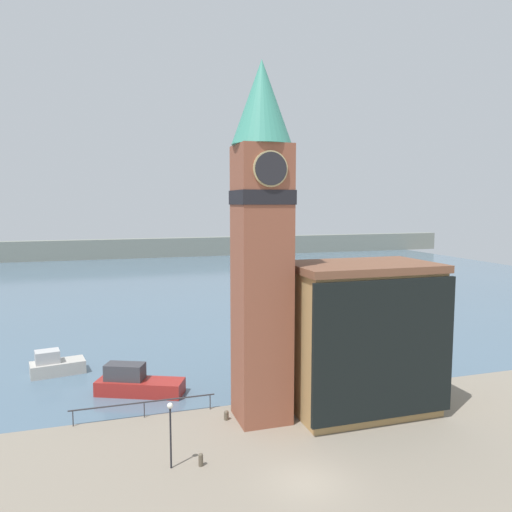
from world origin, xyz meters
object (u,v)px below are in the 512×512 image
Objects in this scene: boat_near at (136,383)px; mooring_bollard_far at (226,415)px; clock_tower at (262,234)px; mooring_bollard_near at (201,459)px; boat_far at (55,365)px; lamp_post at (170,422)px; pier_building at (362,337)px.

mooring_bollard_far is at bearing -26.25° from boat_near.
clock_tower is at bearing -10.88° from mooring_bollard_far.
mooring_bollard_near is 1.14× the size of mooring_bollard_far.
boat_far is 6.22× the size of mooring_bollard_near.
boat_near is at bearing 129.88° from mooring_bollard_far.
lamp_post is at bearing 170.24° from mooring_bollard_near.
pier_building is at bearing -43.90° from boat_far.
clock_tower is at bearing -17.93° from boat_near.
pier_building is (7.01, -0.69, -7.16)m from clock_tower.
boat_far is at bearing 146.02° from pier_building.
clock_tower is 12.18m from mooring_bollard_far.
clock_tower is 3.44× the size of boat_near.
pier_building is 2.79× the size of lamp_post.
lamp_post is at bearing -145.59° from clock_tower.
lamp_post is at bearing -60.98° from boat_near.
boat_far is (-13.80, 13.34, -11.53)m from clock_tower.
lamp_post is at bearing -130.94° from mooring_bollard_far.
mooring_bollard_near reaches higher than mooring_bollard_far.
boat_near is 11.93m from mooring_bollard_near.
boat_far is at bearing 131.72° from mooring_bollard_far.
boat_far is (-6.16, 6.51, -0.06)m from boat_near.
boat_far is at bearing 135.98° from clock_tower.
mooring_bollard_far is at bearing -58.20° from boat_far.
mooring_bollard_far is (5.34, -6.39, -0.49)m from boat_near.
pier_building reaches higher than mooring_bollard_near.
boat_near is at bearing 102.58° from mooring_bollard_near.
boat_near is at bearing 152.84° from pier_building.
mooring_bollard_far is 0.18× the size of lamp_post.
mooring_bollard_far is at bearing 62.41° from mooring_bollard_near.
boat_far is 17.29m from mooring_bollard_far.
pier_building is 10.54m from mooring_bollard_far.
boat_far is (-20.82, 14.03, -4.37)m from pier_building.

